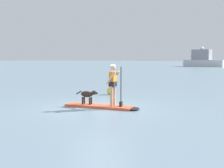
% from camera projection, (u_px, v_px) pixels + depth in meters
% --- Properties ---
extents(ground_plane, '(400.00, 400.00, 0.00)m').
position_uv_depth(ground_plane, '(99.00, 107.00, 12.27)').
color(ground_plane, slate).
extents(paddleboard, '(3.26, 1.14, 0.10)m').
position_uv_depth(paddleboard, '(104.00, 107.00, 12.18)').
color(paddleboard, '#E55933').
rests_on(paddleboard, ground_plane).
extents(person_paddler, '(0.64, 0.53, 1.68)m').
position_uv_depth(person_paddler, '(113.00, 82.00, 11.93)').
color(person_paddler, tan).
rests_on(person_paddler, paddleboard).
extents(dog, '(1.02, 0.30, 0.60)m').
position_uv_depth(dog, '(88.00, 95.00, 12.44)').
color(dog, '#2D231E').
rests_on(dog, paddleboard).
extents(moored_boat_outer, '(10.03, 4.27, 4.81)m').
position_uv_depth(moored_boat_outer, '(204.00, 60.00, 72.35)').
color(moored_boat_outer, silver).
rests_on(moored_boat_outer, ground_plane).
extents(marker_buoy, '(0.43, 0.43, 0.93)m').
position_uv_depth(marker_buoy, '(111.00, 91.00, 16.56)').
color(marker_buoy, yellow).
rests_on(marker_buoy, ground_plane).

